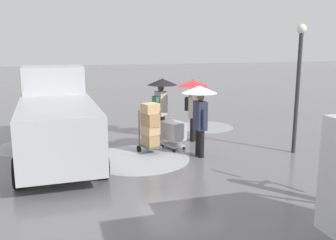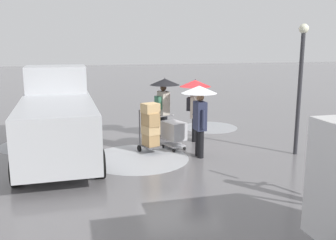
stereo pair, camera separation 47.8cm
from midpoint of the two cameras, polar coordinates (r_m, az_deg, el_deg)
The scene contains 11 objects.
ground_plane at distance 12.55m, azimuth 2.75°, elevation -3.81°, with size 90.00×90.00×0.00m, color slate.
slush_patch_near_cluster at distance 13.20m, azimuth -18.66°, elevation -3.63°, with size 2.24×2.24×0.01m, color #ADAFB5.
slush_patch_under_van at distance 11.17m, azimuth -3.34°, elevation -5.77°, with size 2.99×2.99×0.01m, color #ADAFB5.
slush_patch_mid_street at distance 15.24m, azimuth 7.23°, elevation -1.10°, with size 2.17×2.17×0.01m, color #999BA0.
cargo_van_parked_right at distance 11.20m, azimuth -15.13°, elevation 0.09°, with size 2.30×5.39×2.60m.
shopping_cart_vendor at distance 11.99m, azimuth 2.00°, elevation -1.75°, with size 0.80×0.96×1.02m.
hand_dolly_boxes at distance 11.51m, azimuth -1.48°, elevation -0.79°, with size 0.70×0.82×1.54m.
pedestrian_pink_side at distance 11.06m, azimuth 5.99°, elevation 2.43°, with size 1.04×1.04×2.15m.
pedestrian_black_side at distance 12.79m, azimuth 5.15°, elevation 3.63°, with size 1.04×1.04×2.15m.
pedestrian_white_side at distance 13.19m, azimuth 0.42°, elevation 3.93°, with size 1.04×1.04×2.15m.
street_lamp at distance 11.87m, azimuth 20.41°, elevation 6.22°, with size 0.28×0.28×3.86m.
Camera 2 is at (3.32, 11.63, 3.35)m, focal length 40.51 mm.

